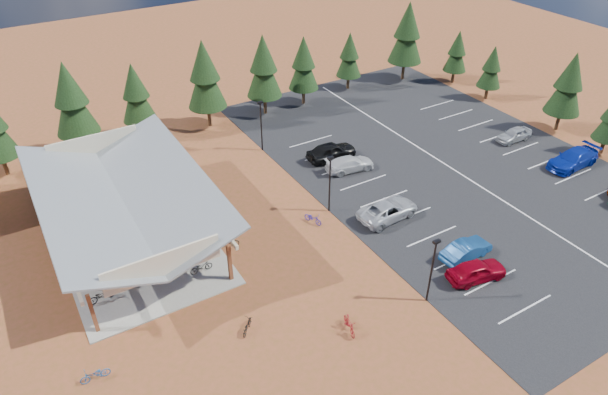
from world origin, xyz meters
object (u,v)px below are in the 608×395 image
Objects in this scene: trash_bin_0 at (220,227)px; bike_6 at (153,214)px; trash_bin_1 at (238,220)px; car_8 at (514,135)px; car_2 at (388,210)px; lamp_post_1 at (330,181)px; bike_5 at (154,231)px; bike_2 at (110,227)px; bike_4 at (201,267)px; bike_1 at (84,250)px; car_7 at (573,159)px; car_0 at (477,270)px; bike_0 at (101,295)px; bike_16 at (228,242)px; lamp_post_2 at (261,123)px; car_4 at (331,151)px; car_1 at (466,250)px; bike_14 at (313,218)px; car_3 at (350,164)px; bike_3 at (77,210)px; bike_pavilion at (123,196)px; bike_12 at (247,326)px; bike_10 at (95,375)px; lamp_post_0 at (432,267)px; bike_11 at (349,325)px; bike_7 at (134,176)px.

trash_bin_0 is 0.51× the size of bike_6.
car_8 is at bearing -2.90° from trash_bin_1.
lamp_post_1 is at bearing 43.55° from car_2.
bike_5 is 2.30m from bike_6.
bike_2 is 0.94× the size of bike_4.
car_8 is at bearing -91.69° from bike_1.
car_0 is at bearing -73.18° from car_7.
bike_16 is at bearing -89.75° from bike_0.
trash_bin_1 is 0.51× the size of bike_6.
lamp_post_2 is at bearing 9.09° from car_2.
car_2 is 1.08× the size of car_4.
car_2 reaches higher than car_1.
bike_14 is at bearing -28.27° from trash_bin_1.
bike_3 is at bearing 84.58° from car_3.
bike_pavilion is at bearing 59.28° from car_0.
bike_2 is 3.43m from bike_6.
bike_10 is at bearing 36.02° from bike_12.
bike_pavilion is 11.63× the size of bike_4.
bike_3 is at bearing -3.59° from bike_1.
bike_4 is at bearing -179.39° from bike_5.
bike_3 is at bearing 34.59° from bike_2.
bike_16 is at bearing 127.28° from lamp_post_0.
car_4 is (16.76, 8.71, 0.33)m from bike_4.
bike_4 is at bearing -141.89° from bike_2.
bike_11 is (14.58, -4.44, 0.10)m from bike_10.
car_8 is (17.83, -6.40, -0.16)m from car_4.
bike_0 is 24.44m from car_3.
bike_1 reaches higher than bike_12.
car_0 is (15.83, -3.96, 0.37)m from bike_12.
trash_bin_0 is 8.64m from bike_2.
car_1 is at bearing 74.47° from bike_16.
bike_14 is 0.98× the size of bike_16.
bike_11 is 11.92m from bike_16.
lamp_post_2 is 3.17× the size of bike_5.
bike_11 reaches higher than bike_6.
bike_5 is at bearing 163.25° from lamp_post_1.
bike_2 is at bearing 35.38° from bike_5.
car_7 reaches higher than car_3.
bike_12 is 16.97m from car_1.
trash_bin_0 is 13.46m from car_2.
lamp_post_2 is 1.06× the size of car_4.
bike_10 is (-8.10, -19.88, -0.12)m from bike_7.
bike_1 reaches higher than bike_7.
car_2 is (15.48, -1.57, 0.23)m from bike_4.
bike_pavilion is 4.51× the size of car_0.
bike_1 reaches higher than bike_4.
lamp_post_1 is at bearing 90.00° from lamp_post_0.
bike_5 is (-4.62, 2.09, 0.14)m from trash_bin_0.
car_7 is at bearing -13.76° from lamp_post_1.
car_7 reaches higher than car_0.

